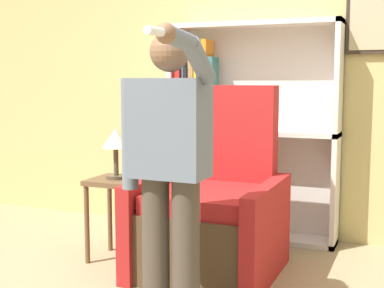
# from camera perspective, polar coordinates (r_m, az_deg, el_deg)

# --- Properties ---
(wall_back) EXTENTS (8.00, 0.11, 2.80)m
(wall_back) POSITION_cam_1_polar(r_m,az_deg,el_deg) (4.65, 6.26, 7.70)
(wall_back) COLOR tan
(wall_back) RESTS_ON ground_plane
(bookcase) EXTENTS (1.43, 0.28, 1.80)m
(bookcase) POSITION_cam_1_polar(r_m,az_deg,el_deg) (4.57, 4.03, 0.85)
(bookcase) COLOR silver
(bookcase) RESTS_ON ground_plane
(armchair) EXTENTS (0.92, 0.94, 1.29)m
(armchair) POSITION_cam_1_polar(r_m,az_deg,el_deg) (3.77, 2.22, -7.58)
(armchair) COLOR #4C3823
(armchair) RESTS_ON ground_plane
(person_standing) EXTENTS (0.54, 0.78, 1.58)m
(person_standing) POSITION_cam_1_polar(r_m,az_deg,el_deg) (2.82, -2.47, -2.02)
(person_standing) COLOR #473D33
(person_standing) RESTS_ON ground_plane
(side_table) EXTENTS (0.37, 0.37, 0.61)m
(side_table) POSITION_cam_1_polar(r_m,az_deg,el_deg) (4.00, -8.05, -5.53)
(side_table) COLOR brown
(side_table) RESTS_ON ground_plane
(table_lamp) EXTENTS (0.20, 0.20, 0.37)m
(table_lamp) POSITION_cam_1_polar(r_m,az_deg,el_deg) (3.93, -8.14, 0.19)
(table_lamp) COLOR #4C4233
(table_lamp) RESTS_ON side_table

